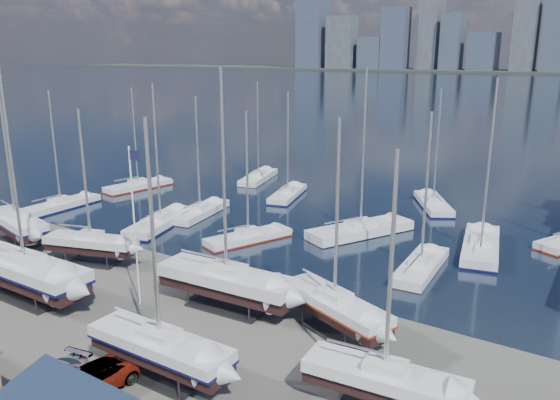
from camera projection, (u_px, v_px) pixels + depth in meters
The scene contains 22 objects.
ground at pixel (114, 306), 40.87m from camera, with size 1400.00×1400.00×0.00m, color #605E59.
sailboat_cradle_0 at pixel (16, 223), 54.18m from camera, with size 10.23×4.82×15.96m.
sailboat_cradle_2 at pixel (91, 243), 48.71m from camera, with size 8.71×4.83×13.88m.
sailboat_cradle_3 at pixel (26, 271), 41.70m from camera, with size 12.03×3.53×19.12m.
sailboat_cradle_4 at pixel (227, 281), 40.07m from camera, with size 11.00×3.72×17.54m.
sailboat_cradle_5 at pixel (160, 347), 31.28m from camera, with size 9.40×2.78×15.19m.
sailboat_cradle_6 at pixel (334, 306), 36.46m from camera, with size 9.25×5.49×14.56m.
sailboat_cradle_7 at pixel (385, 380), 28.23m from camera, with size 8.73×3.24×14.08m.
sailboat_moored_0 at pixel (61, 206), 66.45m from camera, with size 3.11×10.10×14.97m.
sailboat_moored_1 at pixel (138, 187), 76.24m from camera, with size 4.28×10.05×14.55m.
sailboat_moored_2 at pixel (258, 178), 81.32m from camera, with size 5.44×10.45×15.19m.
sailboat_moored_3 at pixel (161, 224), 59.71m from camera, with size 5.80×11.20×16.12m.
sailboat_moored_4 at pixel (200, 213), 63.66m from camera, with size 4.39×9.89×14.43m.
sailboat_moored_5 at pixel (288, 195), 71.75m from camera, with size 5.18×9.98×14.37m.
sailboat_moored_6 at pixel (248, 239), 54.89m from camera, with size 5.75×9.47×13.71m.
sailboat_moored_7 at pixel (360, 232), 56.80m from camera, with size 8.24×12.08×17.88m.
sailboat_moored_8 at pixel (433, 205), 67.04m from camera, with size 7.64×10.16×15.16m.
sailboat_moored_9 at pixel (421, 268), 47.30m from camera, with size 3.34×9.74×14.45m.
sailboat_moored_10 at pixel (481, 248), 52.15m from camera, with size 5.44×11.82×17.05m.
car_c at pixel (89, 380), 30.28m from camera, with size 2.51×5.45×1.51m, color gray.
car_d at pixel (45, 385), 29.81m from camera, with size 2.22×5.47×1.59m, color gray.
flagpole at pixel (135, 216), 39.41m from camera, with size 1.06×0.12×12.06m.
Camera 1 is at (30.93, -34.44, 18.30)m, focal length 35.00 mm.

